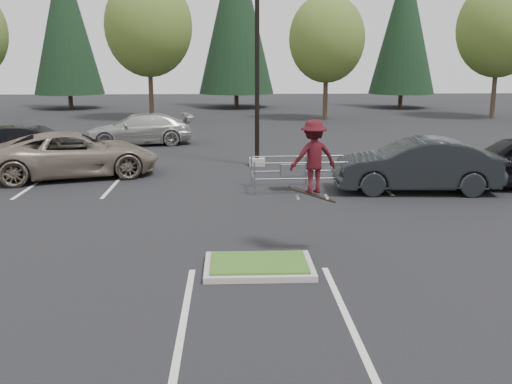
{
  "coord_description": "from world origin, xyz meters",
  "views": [
    {
      "loc": [
        -0.55,
        -11.52,
        4.21
      ],
      "look_at": [
        0.01,
        1.5,
        1.27
      ],
      "focal_mm": 42.0,
      "sensor_mm": 36.0,
      "label": 1
    }
  ],
  "objects_px": {
    "decid_b": "(149,30)",
    "skateboarder": "(313,157)",
    "conif_a": "(65,21)",
    "decid_c": "(327,42)",
    "decid_d": "(499,32)",
    "car_l_black": "(34,148)",
    "car_l_tan": "(73,155)",
    "conif_c": "(404,25)",
    "car_r_charc": "(416,165)",
    "car_far_silver": "(140,129)",
    "cart_corral": "(296,170)",
    "light_pole": "(257,48)",
    "conif_b": "(236,13)"
  },
  "relations": [
    {
      "from": "conif_b",
      "to": "car_l_tan",
      "type": "relative_size",
      "value": 2.47
    },
    {
      "from": "decid_b",
      "to": "cart_corral",
      "type": "bearing_deg",
      "value": -71.89
    },
    {
      "from": "conif_b",
      "to": "conif_c",
      "type": "height_order",
      "value": "conif_b"
    },
    {
      "from": "decid_b",
      "to": "car_l_tan",
      "type": "distance_m",
      "value": 21.3
    },
    {
      "from": "conif_a",
      "to": "car_far_silver",
      "type": "relative_size",
      "value": 2.49
    },
    {
      "from": "decid_b",
      "to": "car_l_tan",
      "type": "xyz_separation_m",
      "value": [
        -0.19,
        -20.65,
        -5.23
      ]
    },
    {
      "from": "car_l_black",
      "to": "car_far_silver",
      "type": "distance_m",
      "value": 7.37
    },
    {
      "from": "cart_corral",
      "to": "car_r_charc",
      "type": "bearing_deg",
      "value": -8.01
    },
    {
      "from": "cart_corral",
      "to": "skateboarder",
      "type": "distance_m",
      "value": 6.57
    },
    {
      "from": "decid_c",
      "to": "conif_c",
      "type": "height_order",
      "value": "conif_c"
    },
    {
      "from": "decid_d",
      "to": "car_l_black",
      "type": "relative_size",
      "value": 1.6
    },
    {
      "from": "decid_c",
      "to": "skateboarder",
      "type": "height_order",
      "value": "decid_c"
    },
    {
      "from": "decid_b",
      "to": "decid_d",
      "type": "bearing_deg",
      "value": -0.48
    },
    {
      "from": "light_pole",
      "to": "decid_d",
      "type": "bearing_deg",
      "value": 46.35
    },
    {
      "from": "conif_a",
      "to": "car_r_charc",
      "type": "distance_m",
      "value": 38.76
    },
    {
      "from": "light_pole",
      "to": "conif_a",
      "type": "xyz_separation_m",
      "value": [
        -14.5,
        28.0,
        2.54
      ]
    },
    {
      "from": "conif_b",
      "to": "decid_d",
      "type": "bearing_deg",
      "value": -29.47
    },
    {
      "from": "decid_c",
      "to": "skateboarder",
      "type": "relative_size",
      "value": 4.66
    },
    {
      "from": "conif_c",
      "to": "car_l_black",
      "type": "relative_size",
      "value": 2.12
    },
    {
      "from": "decid_b",
      "to": "conif_c",
      "type": "height_order",
      "value": "conif_c"
    },
    {
      "from": "skateboarder",
      "to": "car_l_tan",
      "type": "height_order",
      "value": "skateboarder"
    },
    {
      "from": "conif_a",
      "to": "decid_c",
      "type": "bearing_deg",
      "value": -26.96
    },
    {
      "from": "conif_a",
      "to": "conif_c",
      "type": "height_order",
      "value": "conif_a"
    },
    {
      "from": "decid_c",
      "to": "car_l_tan",
      "type": "relative_size",
      "value": 1.43
    },
    {
      "from": "decid_c",
      "to": "light_pole",
      "type": "bearing_deg",
      "value": -107.11
    },
    {
      "from": "cart_corral",
      "to": "car_far_silver",
      "type": "distance_m",
      "value": 12.48
    },
    {
      "from": "light_pole",
      "to": "car_l_black",
      "type": "distance_m",
      "value": 9.3
    },
    {
      "from": "conif_c",
      "to": "skateboarder",
      "type": "height_order",
      "value": "conif_c"
    },
    {
      "from": "decid_d",
      "to": "skateboarder",
      "type": "distance_m",
      "value": 34.01
    },
    {
      "from": "decid_b",
      "to": "conif_c",
      "type": "xyz_separation_m",
      "value": [
        20.01,
        8.97,
        0.8
      ]
    },
    {
      "from": "conif_c",
      "to": "car_l_tan",
      "type": "height_order",
      "value": "conif_c"
    },
    {
      "from": "conif_b",
      "to": "car_l_tan",
      "type": "height_order",
      "value": "conif_b"
    },
    {
      "from": "decid_d",
      "to": "conif_b",
      "type": "distance_m",
      "value": 20.76
    },
    {
      "from": "light_pole",
      "to": "cart_corral",
      "type": "bearing_deg",
      "value": -77.03
    },
    {
      "from": "conif_b",
      "to": "decid_b",
      "type": "bearing_deg",
      "value": -121.09
    },
    {
      "from": "cart_corral",
      "to": "skateboarder",
      "type": "relative_size",
      "value": 2.08
    },
    {
      "from": "car_l_tan",
      "to": "car_far_silver",
      "type": "relative_size",
      "value": 1.13
    },
    {
      "from": "car_l_black",
      "to": "cart_corral",
      "type": "bearing_deg",
      "value": -112.12
    },
    {
      "from": "skateboarder",
      "to": "car_far_silver",
      "type": "bearing_deg",
      "value": -83.46
    },
    {
      "from": "conif_c",
      "to": "cart_corral",
      "type": "xyz_separation_m",
      "value": [
        -12.44,
        -32.11,
        -6.19
      ]
    },
    {
      "from": "light_pole",
      "to": "conif_c",
      "type": "xyz_separation_m",
      "value": [
        13.5,
        27.5,
        2.29
      ]
    },
    {
      "from": "skateboarder",
      "to": "car_far_silver",
      "type": "xyz_separation_m",
      "value": [
        -6.2,
        17.0,
        -1.38
      ]
    },
    {
      "from": "decid_d",
      "to": "skateboarder",
      "type": "relative_size",
      "value": 5.24
    },
    {
      "from": "conif_b",
      "to": "cart_corral",
      "type": "xyz_separation_m",
      "value": [
        1.56,
        -33.11,
        -7.19
      ]
    },
    {
      "from": "conif_c",
      "to": "car_r_charc",
      "type": "bearing_deg",
      "value": -104.9
    },
    {
      "from": "decid_b",
      "to": "decid_c",
      "type": "relative_size",
      "value": 1.15
    },
    {
      "from": "decid_c",
      "to": "conif_b",
      "type": "bearing_deg",
      "value": 119.32
    },
    {
      "from": "conif_c",
      "to": "cart_corral",
      "type": "distance_m",
      "value": 34.99
    },
    {
      "from": "decid_b",
      "to": "skateboarder",
      "type": "bearing_deg",
      "value": -76.28
    },
    {
      "from": "decid_d",
      "to": "conif_a",
      "type": "bearing_deg",
      "value": 163.19
    }
  ]
}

